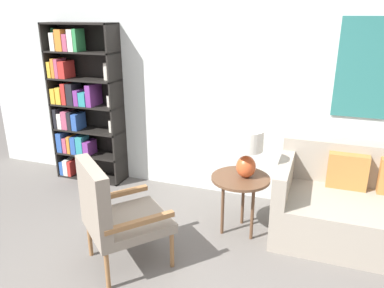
{
  "coord_description": "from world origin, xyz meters",
  "views": [
    {
      "loc": [
        0.98,
        -1.85,
        2.0
      ],
      "look_at": [
        -0.06,
        1.07,
        0.9
      ],
      "focal_mm": 35.0,
      "sensor_mm": 36.0,
      "label": 1
    }
  ],
  "objects_px": {
    "armchair": "(113,211)",
    "table_lamp": "(247,148)",
    "bookshelf": "(80,104)",
    "side_table": "(240,183)",
    "couch": "(370,208)"
  },
  "relations": [
    {
      "from": "bookshelf",
      "to": "table_lamp",
      "type": "distance_m",
      "value": 2.25
    },
    {
      "from": "bookshelf",
      "to": "couch",
      "type": "height_order",
      "value": "bookshelf"
    },
    {
      "from": "armchair",
      "to": "table_lamp",
      "type": "distance_m",
      "value": 1.28
    },
    {
      "from": "armchair",
      "to": "couch",
      "type": "height_order",
      "value": "armchair"
    },
    {
      "from": "armchair",
      "to": "side_table",
      "type": "xyz_separation_m",
      "value": [
        0.84,
        0.84,
        -0.0
      ]
    },
    {
      "from": "bookshelf",
      "to": "side_table",
      "type": "bearing_deg",
      "value": -15.97
    },
    {
      "from": "couch",
      "to": "table_lamp",
      "type": "xyz_separation_m",
      "value": [
        -1.11,
        -0.29,
        0.55
      ]
    },
    {
      "from": "couch",
      "to": "table_lamp",
      "type": "bearing_deg",
      "value": -165.43
    },
    {
      "from": "armchair",
      "to": "side_table",
      "type": "relative_size",
      "value": 1.62
    },
    {
      "from": "bookshelf",
      "to": "table_lamp",
      "type": "bearing_deg",
      "value": -15.18
    },
    {
      "from": "armchair",
      "to": "couch",
      "type": "bearing_deg",
      "value": 30.06
    },
    {
      "from": "table_lamp",
      "to": "bookshelf",
      "type": "bearing_deg",
      "value": 164.82
    },
    {
      "from": "armchair",
      "to": "table_lamp",
      "type": "height_order",
      "value": "table_lamp"
    },
    {
      "from": "armchair",
      "to": "couch",
      "type": "distance_m",
      "value": 2.3
    },
    {
      "from": "bookshelf",
      "to": "table_lamp",
      "type": "height_order",
      "value": "bookshelf"
    }
  ]
}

